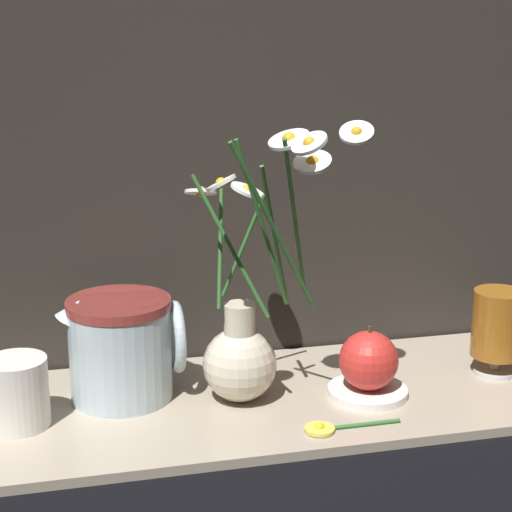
{
  "coord_description": "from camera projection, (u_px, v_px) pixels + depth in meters",
  "views": [
    {
      "loc": [
        -0.24,
        -0.97,
        0.47
      ],
      "look_at": [
        -0.01,
        0.0,
        0.2
      ],
      "focal_mm": 60.0,
      "sensor_mm": 36.0,
      "label": 1
    }
  ],
  "objects": [
    {
      "name": "yellow_mug",
      "position": [
        15.0,
        393.0,
        1.0
      ],
      "size": [
        0.08,
        0.07,
        0.08
      ],
      "color": "silver",
      "rests_on": "shelf"
    },
    {
      "name": "shelf",
      "position": [
        263.0,
        401.0,
        1.09
      ],
      "size": [
        0.78,
        0.3,
        0.01
      ],
      "color": "tan",
      "rests_on": "ground_plane"
    },
    {
      "name": "loose_daisy",
      "position": [
        331.0,
        428.0,
        1.0
      ],
      "size": [
        0.12,
        0.04,
        0.01
      ],
      "color": "#336B2D",
      "rests_on": "shelf"
    },
    {
      "name": "vase_with_flowers",
      "position": [
        243.0,
        343.0,
        1.06
      ],
      "size": [
        0.22,
        0.22,
        0.35
      ],
      "color": "beige",
      "rests_on": "shelf"
    },
    {
      "name": "ceramic_pitcher",
      "position": [
        122.0,
        344.0,
        1.07
      ],
      "size": [
        0.16,
        0.13,
        0.14
      ],
      "color": "silver",
      "rests_on": "shelf"
    },
    {
      "name": "ground_plane",
      "position": [
        263.0,
        405.0,
        1.09
      ],
      "size": [
        6.0,
        6.0,
        0.0
      ],
      "primitive_type": "plane",
      "color": "black"
    },
    {
      "name": "orange_fruit",
      "position": [
        369.0,
        360.0,
        1.08
      ],
      "size": [
        0.08,
        0.08,
        0.08
      ],
      "color": "red",
      "rests_on": "saucer_plate"
    },
    {
      "name": "saucer_plate",
      "position": [
        367.0,
        392.0,
        1.09
      ],
      "size": [
        0.1,
        0.1,
        0.01
      ],
      "color": "white",
      "rests_on": "shelf"
    },
    {
      "name": "tea_glass",
      "position": [
        496.0,
        325.0,
        1.15
      ],
      "size": [
        0.07,
        0.07,
        0.12
      ],
      "color": "silver",
      "rests_on": "shelf"
    }
  ]
}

